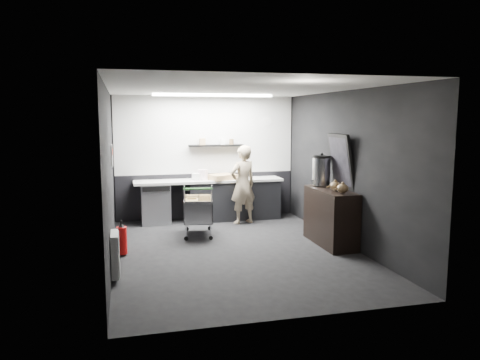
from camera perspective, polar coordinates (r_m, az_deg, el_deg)
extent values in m
plane|color=black|center=(7.99, -0.60, -8.63)|extent=(5.50, 5.50, 0.00)
plane|color=silver|center=(7.67, -0.63, 11.10)|extent=(5.50, 5.50, 0.00)
plane|color=black|center=(10.39, -4.16, 2.76)|extent=(5.50, 0.00, 5.50)
plane|color=black|center=(5.11, 6.61, -2.48)|extent=(5.50, 0.00, 5.50)
plane|color=black|center=(7.51, -15.63, 0.56)|extent=(0.00, 5.50, 5.50)
plane|color=black|center=(8.41, 12.77, 1.40)|extent=(0.00, 5.50, 5.50)
cube|color=silver|center=(10.34, -4.16, 5.51)|extent=(3.95, 0.02, 1.70)
cube|color=black|center=(10.48, -4.09, -1.89)|extent=(3.95, 0.02, 1.00)
cube|color=black|center=(10.28, -2.95, 4.22)|extent=(1.20, 0.22, 0.04)
cylinder|color=white|center=(10.66, 3.32, 7.19)|extent=(0.20, 0.03, 0.20)
cube|color=silver|center=(8.78, -15.34, 2.89)|extent=(0.02, 0.30, 0.40)
cube|color=red|center=(8.77, -15.32, 3.35)|extent=(0.02, 0.22, 0.10)
cube|color=white|center=(6.82, -14.99, -8.71)|extent=(0.10, 0.50, 0.60)
cube|color=white|center=(9.48, -3.28, 10.27)|extent=(2.40, 0.20, 0.04)
cube|color=black|center=(10.31, -0.77, -2.46)|extent=(2.00, 0.56, 0.85)
cube|color=silver|center=(10.12, -3.81, -0.08)|extent=(3.20, 0.60, 0.05)
cube|color=#9EA0A5|center=(10.06, -10.25, -2.84)|extent=(0.60, 0.58, 0.85)
cube|color=black|center=(9.70, -10.18, -1.10)|extent=(0.56, 0.02, 0.10)
imported|color=beige|center=(9.83, 0.36, -0.58)|extent=(0.70, 0.57, 1.66)
cube|color=silver|center=(8.97, -5.11, -4.84)|extent=(0.65, 0.89, 0.02)
cube|color=silver|center=(8.89, -6.76, -3.61)|extent=(0.14, 0.82, 0.44)
cube|color=silver|center=(8.97, -3.51, -3.47)|extent=(0.14, 0.82, 0.44)
cube|color=silver|center=(8.54, -4.70, -4.06)|extent=(0.53, 0.10, 0.44)
cube|color=silver|center=(9.32, -5.51, -3.07)|extent=(0.53, 0.10, 0.44)
cylinder|color=silver|center=(8.61, -6.20, -6.32)|extent=(0.02, 0.02, 0.29)
cylinder|color=silver|center=(8.68, -3.23, -6.17)|extent=(0.02, 0.02, 0.29)
cylinder|color=silver|center=(9.33, -6.84, -5.23)|extent=(0.02, 0.02, 0.29)
cylinder|color=silver|center=(9.40, -4.09, -5.11)|extent=(0.02, 0.02, 0.29)
cylinder|color=green|center=(8.40, -4.67, -1.07)|extent=(0.53, 0.11, 0.03)
cube|color=olive|center=(9.01, -5.95, -3.55)|extent=(0.27, 0.32, 0.37)
cube|color=olive|center=(8.85, -4.14, -3.86)|extent=(0.25, 0.30, 0.33)
cylinder|color=black|center=(8.65, -6.19, -7.13)|extent=(0.08, 0.04, 0.08)
cylinder|color=black|center=(9.36, -6.82, -5.98)|extent=(0.08, 0.04, 0.08)
cylinder|color=black|center=(8.72, -3.22, -6.97)|extent=(0.08, 0.04, 0.08)
cylinder|color=black|center=(9.42, -4.08, -5.85)|extent=(0.08, 0.04, 0.08)
cube|color=black|center=(8.43, 10.97, -4.46)|extent=(0.49, 1.31, 0.98)
cylinder|color=silver|center=(8.70, 9.88, 1.03)|extent=(0.33, 0.33, 0.50)
cylinder|color=black|center=(8.67, 9.93, 2.82)|extent=(0.33, 0.33, 0.04)
sphere|color=black|center=(8.67, 9.93, 3.11)|extent=(0.05, 0.05, 0.05)
ellipsoid|color=brown|center=(8.18, 11.55, -0.73)|extent=(0.20, 0.20, 0.16)
ellipsoid|color=brown|center=(7.94, 12.40, -1.01)|extent=(0.20, 0.20, 0.16)
cube|color=black|center=(8.42, 12.25, 2.24)|extent=(0.22, 0.76, 0.97)
cube|color=black|center=(8.41, 12.09, 2.24)|extent=(0.16, 0.65, 0.84)
cylinder|color=red|center=(7.90, -14.20, -7.16)|extent=(0.17, 0.17, 0.45)
cone|color=black|center=(7.84, -14.27, -5.39)|extent=(0.11, 0.11, 0.07)
cylinder|color=black|center=(7.83, -14.28, -5.07)|extent=(0.03, 0.03, 0.07)
cube|color=tan|center=(10.12, -2.21, 0.39)|extent=(0.68, 0.61, 0.11)
cylinder|color=silver|center=(10.08, -4.55, 0.65)|extent=(0.22, 0.22, 0.22)
cube|color=white|center=(10.02, -5.33, 0.39)|extent=(0.21, 0.19, 0.15)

